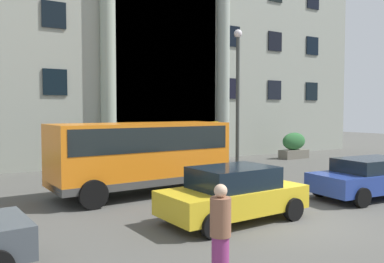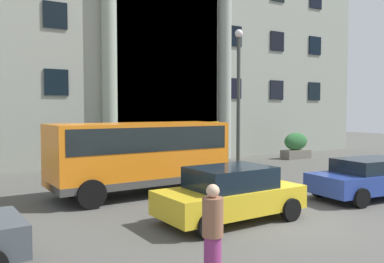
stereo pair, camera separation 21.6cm
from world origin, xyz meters
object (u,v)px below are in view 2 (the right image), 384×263
at_px(parked_coupe_end, 230,194).
at_px(lamppost_plaza_centre, 239,88).
at_px(hedge_planter_far_east, 296,146).
at_px(motorcycle_near_kerb, 354,172).
at_px(parked_hatchback_near, 372,177).
at_px(hedge_planter_far_west, 107,159).
at_px(pedestrian_woman_with_bag, 213,235).
at_px(bus_stop_sign, 214,142).
at_px(orange_minibus, 140,151).

distance_m(parked_coupe_end, lamppost_plaza_centre, 9.68).
bearing_deg(hedge_planter_far_east, motorcycle_near_kerb, -118.84).
distance_m(parked_hatchback_near, motorcycle_near_kerb, 2.90).
relative_size(hedge_planter_far_west, parked_coupe_end, 0.38).
bearing_deg(pedestrian_woman_with_bag, lamppost_plaza_centre, 49.06).
distance_m(bus_stop_sign, hedge_planter_far_east, 8.73).
bearing_deg(hedge_planter_far_west, orange_minibus, -95.96).
bearing_deg(hedge_planter_far_east, parked_hatchback_near, -121.96).
xyz_separation_m(bus_stop_sign, hedge_planter_far_east, (8.14, 3.06, -0.77)).
distance_m(motorcycle_near_kerb, pedestrian_woman_with_bag, 11.60).
distance_m(orange_minibus, parked_hatchback_near, 8.08).
distance_m(hedge_planter_far_west, motorcycle_near_kerb, 11.09).
height_order(orange_minibus, hedge_planter_far_west, orange_minibus).
bearing_deg(hedge_planter_far_west, hedge_planter_far_east, -2.02).
bearing_deg(bus_stop_sign, hedge_planter_far_west, 137.80).
bearing_deg(parked_hatchback_near, pedestrian_woman_with_bag, -156.50).
distance_m(hedge_planter_far_east, parked_hatchback_near, 11.17).
height_order(motorcycle_near_kerb, pedestrian_woman_with_bag, pedestrian_woman_with_bag).
xyz_separation_m(orange_minibus, bus_stop_sign, (4.40, 1.86, 0.02)).
distance_m(parked_hatchback_near, pedestrian_woman_with_bag, 9.00).
bearing_deg(lamppost_plaza_centre, parked_coupe_end, -128.26).
height_order(parked_coupe_end, pedestrian_woman_with_bag, pedestrian_woman_with_bag).
xyz_separation_m(orange_minibus, lamppost_plaza_centre, (6.37, 2.68, 2.56)).
xyz_separation_m(hedge_planter_far_east, motorcycle_near_kerb, (-4.02, -7.30, -0.33)).
height_order(parked_coupe_end, parked_hatchback_near, parked_coupe_end).
bearing_deg(lamppost_plaza_centre, parked_hatchback_near, -87.96).
height_order(hedge_planter_far_west, pedestrian_woman_with_bag, pedestrian_woman_with_bag).
bearing_deg(bus_stop_sign, orange_minibus, -157.11).
height_order(orange_minibus, hedge_planter_far_east, orange_minibus).
bearing_deg(hedge_planter_far_west, pedestrian_woman_with_bag, -100.63).
bearing_deg(parked_hatchback_near, hedge_planter_far_west, 125.59).
distance_m(orange_minibus, pedestrian_woman_with_bag, 7.80).
bearing_deg(motorcycle_near_kerb, hedge_planter_far_west, 123.92).
relative_size(bus_stop_sign, parked_coupe_end, 0.61).
relative_size(bus_stop_sign, motorcycle_near_kerb, 1.31).
height_order(orange_minibus, bus_stop_sign, orange_minibus).
distance_m(bus_stop_sign, hedge_planter_far_west, 5.26).
bearing_deg(parked_hatchback_near, bus_stop_sign, 113.22).
distance_m(orange_minibus, lamppost_plaza_centre, 7.36).
xyz_separation_m(motorcycle_near_kerb, pedestrian_woman_with_bag, (-10.38, -5.17, 0.43)).
height_order(orange_minibus, pedestrian_woman_with_bag, orange_minibus).
height_order(parked_coupe_end, lamppost_plaza_centre, lamppost_plaza_centre).
distance_m(hedge_planter_far_west, parked_coupe_end, 9.80).
height_order(hedge_planter_far_east, lamppost_plaza_centre, lamppost_plaza_centre).
bearing_deg(parked_coupe_end, motorcycle_near_kerb, 12.05).
bearing_deg(hedge_planter_far_west, bus_stop_sign, -42.20).
bearing_deg(lamppost_plaza_centre, hedge_planter_far_east, 19.97).
distance_m(hedge_planter_far_east, parked_coupe_end, 15.07).
distance_m(hedge_planter_far_east, pedestrian_woman_with_bag, 19.05).
xyz_separation_m(hedge_planter_far_east, parked_hatchback_near, (-5.91, -9.47, -0.08)).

